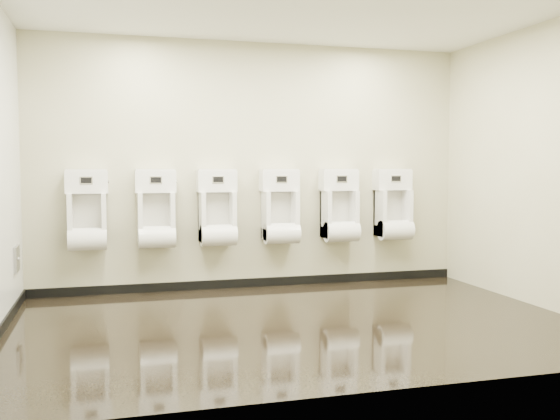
# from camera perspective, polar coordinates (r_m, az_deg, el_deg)

# --- Properties ---
(ground) EXTENTS (5.00, 3.50, 0.00)m
(ground) POSITION_cam_1_polar(r_m,az_deg,el_deg) (5.65, 1.69, -10.29)
(ground) COLOR black
(ground) RESTS_ON ground
(ceiling) EXTENTS (5.00, 3.50, 0.00)m
(ceiling) POSITION_cam_1_polar(r_m,az_deg,el_deg) (5.65, 1.75, 18.42)
(ceiling) COLOR silver
(back_wall) EXTENTS (5.00, 0.02, 2.80)m
(back_wall) POSITION_cam_1_polar(r_m,az_deg,el_deg) (7.16, -2.41, 4.05)
(back_wall) COLOR #BBB897
(back_wall) RESTS_ON ground
(front_wall) EXTENTS (5.00, 0.02, 2.80)m
(front_wall) POSITION_cam_1_polar(r_m,az_deg,el_deg) (3.83, 9.46, 4.05)
(front_wall) COLOR #BBB897
(front_wall) RESTS_ON ground
(right_wall) EXTENTS (0.02, 3.50, 2.80)m
(right_wall) POSITION_cam_1_polar(r_m,az_deg,el_deg) (6.65, 22.82, 3.75)
(right_wall) COLOR #BBB897
(right_wall) RESTS_ON ground
(skirting_back) EXTENTS (5.00, 0.02, 0.10)m
(skirting_back) POSITION_cam_1_polar(r_m,az_deg,el_deg) (7.28, -2.36, -6.64)
(skirting_back) COLOR black
(skirting_back) RESTS_ON ground
(access_panel) EXTENTS (0.04, 0.25, 0.25)m
(access_panel) POSITION_cam_1_polar(r_m,az_deg,el_deg) (6.55, -22.95, -4.16)
(access_panel) COLOR #9E9EA3
(access_panel) RESTS_ON left_wall
(urinal_0) EXTENTS (0.44, 0.33, 0.83)m
(urinal_0) POSITION_cam_1_polar(r_m,az_deg,el_deg) (6.86, -17.21, -0.53)
(urinal_0) COLOR silver
(urinal_0) RESTS_ON back_wall
(urinal_1) EXTENTS (0.44, 0.33, 0.83)m
(urinal_1) POSITION_cam_1_polar(r_m,az_deg,el_deg) (6.87, -11.27, -0.41)
(urinal_1) COLOR silver
(urinal_1) RESTS_ON back_wall
(urinal_2) EXTENTS (0.44, 0.33, 0.83)m
(urinal_2) POSITION_cam_1_polar(r_m,az_deg,el_deg) (6.95, -5.74, -0.31)
(urinal_2) COLOR silver
(urinal_2) RESTS_ON back_wall
(urinal_3) EXTENTS (0.44, 0.33, 0.83)m
(urinal_3) POSITION_cam_1_polar(r_m,az_deg,el_deg) (7.11, 0.02, -0.19)
(urinal_3) COLOR silver
(urinal_3) RESTS_ON back_wall
(urinal_4) EXTENTS (0.44, 0.33, 0.83)m
(urinal_4) POSITION_cam_1_polar(r_m,az_deg,el_deg) (7.33, 5.49, -0.08)
(urinal_4) COLOR silver
(urinal_4) RESTS_ON back_wall
(urinal_5) EXTENTS (0.44, 0.33, 0.83)m
(urinal_5) POSITION_cam_1_polar(r_m,az_deg,el_deg) (7.60, 10.33, 0.02)
(urinal_5) COLOR silver
(urinal_5) RESTS_ON back_wall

